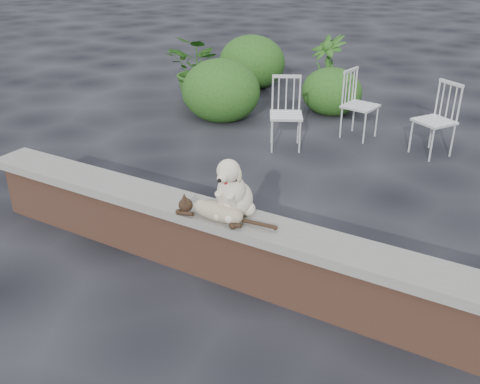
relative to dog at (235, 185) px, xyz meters
The scene contains 11 objects.
ground 0.95m from the dog, ahead, with size 60.00×60.00×0.00m, color black.
brick_wall 0.73m from the dog, ahead, with size 6.00×0.30×0.50m, color brown.
capstone 0.53m from the dog, ahead, with size 6.20×0.40×0.08m, color slate.
dog is the anchor object (origin of this frame).
cat 0.25m from the dog, 118.07° to the right, with size 0.98×0.24×0.17m, color tan, non-canonical shape.
chair_b 3.71m from the dog, 77.35° to the left, with size 0.56×0.56×0.94m, color silver, non-canonical shape.
chair_e 3.79m from the dog, 93.29° to the left, with size 0.56×0.56×0.94m, color silver, non-canonical shape.
chair_a 3.05m from the dog, 107.85° to the left, with size 0.56×0.56×0.94m, color silver, non-canonical shape.
potted_plant_a 5.12m from the dog, 127.27° to the left, with size 1.02×0.88×1.13m, color #1D4E16.
potted_plant_b 5.13m from the dog, 103.69° to the left, with size 0.64×0.64×1.15m, color #1D4E16.
shrubbery 5.11m from the dog, 116.80° to the left, with size 3.00×3.08×0.99m.
Camera 1 is at (1.47, -3.16, 2.60)m, focal length 39.66 mm.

